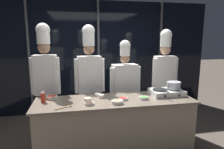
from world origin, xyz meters
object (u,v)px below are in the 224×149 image
chef_sous (89,72)px  chef_pastry (164,71)px  stock_pot (174,85)px  prep_bowl_mushrooms (117,102)px  frying_pan (160,88)px  prep_bowl_bean_sprouts (101,96)px  squeeze_bottle_chili (43,97)px  prep_bowl_rice (98,94)px  prep_bowl_ginger (87,99)px  prep_bowl_scallions (144,98)px  chef_line (125,81)px  prep_bowl_soy_glaze (89,103)px  chef_head (45,71)px  prep_bowl_bell_pepper (123,99)px  portable_stove (167,92)px  prep_bowl_chili_flakes (52,97)px  serving_spoon_slotted (67,107)px

chef_sous → chef_pastry: 1.47m
stock_pot → prep_bowl_mushrooms: (-1.03, -0.27, -0.13)m
frying_pan → prep_bowl_bean_sprouts: frying_pan is taller
frying_pan → prep_bowl_mushrooms: (-0.79, -0.27, -0.09)m
squeeze_bottle_chili → prep_bowl_rice: (0.83, 0.17, -0.06)m
prep_bowl_ginger → prep_bowl_mushrooms: size_ratio=0.62×
prep_bowl_scallions → chef_line: chef_line is taller
prep_bowl_scallions → prep_bowl_soy_glaze: 0.86m
prep_bowl_bean_sprouts → chef_sous: bearing=103.3°
stock_pot → prep_bowl_mushrooms: size_ratio=1.44×
chef_head → prep_bowl_bean_sprouts: bearing=157.1°
prep_bowl_bell_pepper → chef_head: size_ratio=0.07×
prep_bowl_bean_sprouts → prep_bowl_ginger: bearing=-159.0°
chef_head → chef_line: (1.43, 0.07, -0.26)m
frying_pan → chef_head: chef_head is taller
squeeze_bottle_chili → prep_bowl_bean_sprouts: squeeze_bottle_chili is taller
chef_head → chef_pastry: bearing=-172.1°
prep_bowl_mushrooms → prep_bowl_rice: bearing=118.3°
prep_bowl_mushrooms → chef_pastry: (1.14, 0.87, 0.27)m
prep_bowl_rice → prep_bowl_ginger: size_ratio=0.90×
prep_bowl_ginger → prep_bowl_mushrooms: 0.48m
stock_pot → squeeze_bottle_chili: stock_pot is taller
stock_pot → prep_bowl_bell_pepper: stock_pot is taller
prep_bowl_rice → chef_line: chef_line is taller
portable_stove → prep_bowl_chili_flakes: portable_stove is taller
chef_sous → chef_line: bearing=175.9°
portable_stove → prep_bowl_rice: bearing=172.0°
squeeze_bottle_chili → prep_bowl_mushrooms: (1.06, -0.26, -0.06)m
prep_bowl_soy_glaze → prep_bowl_mushrooms: bearing=-3.5°
portable_stove → prep_bowl_bell_pepper: (-0.78, -0.12, -0.03)m
prep_bowl_bean_sprouts → prep_bowl_soy_glaze: bearing=-126.9°
frying_pan → prep_bowl_soy_glaze: frying_pan is taller
stock_pot → prep_bowl_ginger: 1.45m
prep_bowl_rice → prep_bowl_bean_sprouts: 0.13m
prep_bowl_ginger → prep_bowl_bell_pepper: bearing=-7.4°
prep_bowl_bell_pepper → prep_bowl_rice: bearing=142.6°
prep_bowl_mushrooms → chef_head: 1.41m
frying_pan → prep_bowl_soy_glaze: (-1.19, -0.24, -0.10)m
serving_spoon_slotted → portable_stove: bearing=10.2°
prep_bowl_ginger → chef_pastry: bearing=22.3°
prep_bowl_rice → prep_bowl_bell_pepper: bearing=-37.4°
chef_line → squeeze_bottle_chili: bearing=16.2°
prep_bowl_ginger → prep_bowl_scallions: bearing=-6.8°
prep_bowl_soy_glaze → chef_sous: 0.92m
prep_bowl_rice → prep_bowl_bell_pepper: size_ratio=0.66×
prep_bowl_ginger → prep_bowl_chili_flakes: (-0.54, 0.19, 0.01)m
serving_spoon_slotted → prep_bowl_mushrooms: bearing=1.4°
portable_stove → prep_bowl_bean_sprouts: portable_stove is taller
prep_bowl_ginger → chef_pastry: size_ratio=0.05×
stock_pot → squeeze_bottle_chili: (-2.09, -0.01, -0.07)m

